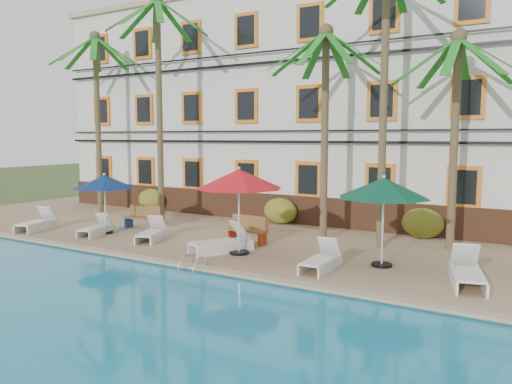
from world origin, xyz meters
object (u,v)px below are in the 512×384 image
Objects in this scene: palm_b at (159,81)px; palm_a at (97,99)px; lounger_f at (467,273)px; bench_left at (143,217)px; pool_ladder at (193,269)px; lounger_e at (322,260)px; palm_c at (325,103)px; lounger_d at (222,242)px; lounger_c at (152,233)px; bench_right at (248,229)px; lounger_b at (96,228)px; umbrella_blue at (104,182)px; umbrella_red at (239,179)px; lounger_a at (37,223)px; palm_d at (385,62)px; umbrella_green at (384,188)px; palm_e at (456,109)px.

palm_a is at bearing 170.55° from palm_b.
palm_b is 4.49× the size of lounger_f.
pool_ladder is (5.55, -3.85, -0.47)m from bench_left.
pool_ladder is (-3.10, -1.75, -0.27)m from lounger_e.
palm_c is 3.53× the size of lounger_d.
lounger_e is at bearing -21.54° from palm_b.
lounger_d is (5.34, -3.16, -5.66)m from palm_b.
lounger_c is 4.32m from pool_ladder.
bench_left is 1.01× the size of bench_right.
lounger_d reaches higher than pool_ladder.
lounger_b is 9.24m from lounger_e.
lounger_b is 2.50m from lounger_c.
palm_a is 5.63× the size of bench_right.
umbrella_blue reaches higher than lounger_b.
lounger_c is at bearing 177.70° from umbrella_red.
umbrella_red is 1.39× the size of lounger_a.
palm_a is at bearing 167.07° from bench_right.
lounger_b is at bearing -178.64° from umbrella_red.
umbrella_blue is 1.16× the size of lounger_a.
palm_a is 0.89× the size of palm_d.
palm_c is 4.19× the size of lounger_e.
umbrella_blue is 0.88× the size of umbrella_green.
lounger_b is 1.14× the size of bench_right.
palm_b is 7.44m from palm_c.
palm_a is at bearing 177.65° from palm_c.
palm_e is 4.17m from umbrella_green.
palm_b is at bearing 149.36° from lounger_d.
umbrella_green reaches higher than lounger_e.
lounger_b is (-11.84, -4.18, -4.29)m from palm_e.
lounger_d is at bearing -88.16° from bench_right.
palm_c is at bearing 40.82° from bench_right.
bench_right reaches higher than pool_ladder.
pool_ladder is (-5.71, -6.17, -4.54)m from palm_e.
bench_left is (0.51, 1.46, -1.48)m from umbrella_blue.
palm_a is 15.07m from lounger_e.
palm_e is 4.02× the size of lounger_b.
bench_left is (-9.98, 0.89, -1.75)m from umbrella_green.
umbrella_red is (10.53, -3.89, -3.12)m from palm_a.
lounger_a reaches higher than pool_ladder.
bench_left is (-5.69, 1.71, -1.88)m from umbrella_red.
palm_a is at bearing 151.01° from lounger_c.
umbrella_green is 1.45× the size of lounger_e.
umbrella_blue is 1.50× the size of bench_right.
palm_a is at bearing 108.05° from lounger_a.
umbrella_green is 10.78m from lounger_b.
palm_a is at bearing -179.47° from palm_e.
bench_right is at bearing -158.84° from palm_e.
palm_e is at bearing 0.53° from palm_a.
bench_left is (-1.91, 1.56, 0.20)m from lounger_c.
umbrella_blue is at bearing -166.08° from bench_right.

